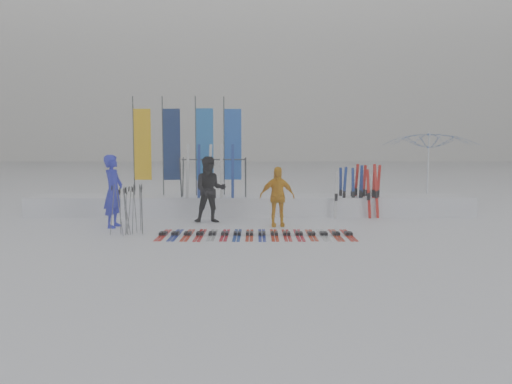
{
  "coord_description": "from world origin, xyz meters",
  "views": [
    {
      "loc": [
        0.2,
        -11.4,
        2.2
      ],
      "look_at": [
        0.2,
        1.6,
        1.0
      ],
      "focal_mm": 35.0,
      "sensor_mm": 36.0,
      "label": 1
    }
  ],
  "objects_px": {
    "person_black": "(210,190)",
    "ski_rack": "(214,172)",
    "tent_canopy": "(429,171)",
    "ski_row": "(256,234)",
    "person_blue": "(113,191)",
    "person_yellow": "(277,197)"
  },
  "relations": [
    {
      "from": "ski_row",
      "to": "ski_rack",
      "type": "bearing_deg",
      "value": 111.06
    },
    {
      "from": "person_yellow",
      "to": "ski_rack",
      "type": "bearing_deg",
      "value": 128.62
    },
    {
      "from": "tent_canopy",
      "to": "ski_rack",
      "type": "distance_m",
      "value": 7.17
    },
    {
      "from": "tent_canopy",
      "to": "ski_row",
      "type": "relative_size",
      "value": 0.65
    },
    {
      "from": "tent_canopy",
      "to": "ski_rack",
      "type": "relative_size",
      "value": 1.5
    },
    {
      "from": "person_black",
      "to": "ski_row",
      "type": "xyz_separation_m",
      "value": [
        1.32,
        -2.08,
        -0.92
      ]
    },
    {
      "from": "person_blue",
      "to": "tent_canopy",
      "type": "bearing_deg",
      "value": -64.92
    },
    {
      "from": "person_black",
      "to": "ski_rack",
      "type": "bearing_deg",
      "value": 84.53
    },
    {
      "from": "person_black",
      "to": "person_yellow",
      "type": "relative_size",
      "value": 1.16
    },
    {
      "from": "ski_row",
      "to": "ski_rack",
      "type": "height_order",
      "value": "ski_rack"
    },
    {
      "from": "ski_row",
      "to": "tent_canopy",
      "type": "bearing_deg",
      "value": 37.55
    },
    {
      "from": "person_black",
      "to": "tent_canopy",
      "type": "xyz_separation_m",
      "value": [
        7.1,
        2.37,
        0.43
      ]
    },
    {
      "from": "person_blue",
      "to": "ski_rack",
      "type": "height_order",
      "value": "person_blue"
    },
    {
      "from": "tent_canopy",
      "to": "ski_row",
      "type": "bearing_deg",
      "value": -142.45
    },
    {
      "from": "person_blue",
      "to": "tent_canopy",
      "type": "height_order",
      "value": "tent_canopy"
    },
    {
      "from": "person_black",
      "to": "tent_canopy",
      "type": "relative_size",
      "value": 0.62
    },
    {
      "from": "person_black",
      "to": "ski_row",
      "type": "bearing_deg",
      "value": -63.31
    },
    {
      "from": "person_blue",
      "to": "ski_rack",
      "type": "bearing_deg",
      "value": -42.48
    },
    {
      "from": "tent_canopy",
      "to": "ski_row",
      "type": "distance_m",
      "value": 7.42
    },
    {
      "from": "ski_row",
      "to": "person_yellow",
      "type": "bearing_deg",
      "value": 67.57
    },
    {
      "from": "ski_row",
      "to": "ski_rack",
      "type": "relative_size",
      "value": 2.33
    },
    {
      "from": "person_black",
      "to": "tent_canopy",
      "type": "bearing_deg",
      "value": 12.76
    }
  ]
}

